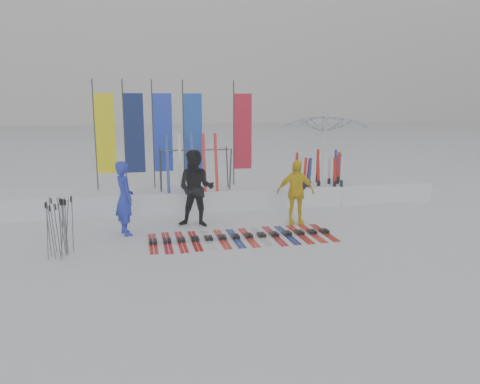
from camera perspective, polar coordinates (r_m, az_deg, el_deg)
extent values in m
plane|color=white|center=(10.03, 0.87, -7.36)|extent=(120.00, 120.00, 0.00)
cube|color=white|center=(14.33, -3.39, -0.57)|extent=(14.00, 1.60, 0.60)
imported|color=#2031BE|center=(11.48, -13.90, -0.74)|extent=(0.61, 0.75, 1.78)
imported|color=black|center=(11.95, -5.38, 0.42)|extent=(1.14, 1.00, 1.96)
imported|color=yellow|center=(12.25, 6.79, -0.02)|extent=(1.02, 0.51, 1.68)
imported|color=white|center=(16.33, 10.29, 4.62)|extent=(3.76, 3.80, 2.81)
cube|color=red|center=(10.79, -10.57, -6.04)|extent=(0.17, 1.57, 0.07)
cube|color=red|center=(10.80, -8.88, -5.96)|extent=(0.17, 1.67, 0.07)
cube|color=red|center=(10.82, -7.20, -5.88)|extent=(0.17, 1.68, 0.07)
cube|color=#AF150E|center=(10.86, -5.52, -5.79)|extent=(0.17, 1.61, 0.07)
cube|color=silver|center=(10.90, -3.86, -5.70)|extent=(0.17, 1.66, 0.07)
cube|color=red|center=(10.95, -2.21, -5.61)|extent=(0.17, 1.57, 0.07)
cube|color=navy|center=(11.00, -0.57, -5.51)|extent=(0.17, 1.58, 0.07)
cube|color=red|center=(11.07, 1.04, -5.41)|extent=(0.17, 1.61, 0.07)
cube|color=#B5B7BC|center=(11.15, 2.64, -5.30)|extent=(0.17, 1.59, 0.07)
cube|color=#AD0D18|center=(11.23, 4.21, -5.20)|extent=(0.17, 1.68, 0.07)
cube|color=navy|center=(11.32, 5.75, -5.09)|extent=(0.17, 1.62, 0.07)
cube|color=red|center=(11.43, 7.27, -4.98)|extent=(0.17, 1.66, 0.07)
cube|color=red|center=(11.53, 8.76, -4.87)|extent=(0.17, 1.62, 0.07)
cube|color=#B3180E|center=(11.65, 10.22, -4.75)|extent=(0.17, 1.58, 0.07)
cylinder|color=#595B60|center=(10.60, -19.74, -3.60)|extent=(0.04, 0.16, 1.21)
cylinder|color=#595B60|center=(10.45, -20.56, -3.92)|extent=(0.07, 0.08, 1.19)
cylinder|color=#595B60|center=(10.36, -20.69, -3.96)|extent=(0.09, 0.16, 1.22)
cylinder|color=#595B60|center=(10.56, -21.84, -3.79)|extent=(0.09, 0.08, 1.22)
cylinder|color=#595B60|center=(10.29, -22.30, -4.30)|extent=(0.03, 0.11, 1.18)
cylinder|color=#595B60|center=(10.37, -20.33, -4.01)|extent=(0.15, 0.02, 1.19)
cylinder|color=#595B60|center=(10.44, -20.92, -3.88)|extent=(0.11, 0.02, 1.22)
cylinder|color=#595B60|center=(10.05, -21.38, -4.56)|extent=(0.07, 0.09, 1.19)
cylinder|color=#595B60|center=(10.25, -21.05, -4.37)|extent=(0.04, 0.13, 1.14)
cylinder|color=#595B60|center=(10.49, -20.44, -3.85)|extent=(0.02, 0.05, 1.20)
cylinder|color=#595B60|center=(10.36, -20.83, -3.99)|extent=(0.15, 0.14, 1.21)
cylinder|color=#595B60|center=(10.17, -22.43, -4.38)|extent=(0.07, 0.04, 1.22)
cylinder|color=#595B60|center=(10.14, -21.99, -4.59)|extent=(0.06, 0.15, 1.14)
cylinder|color=#383A3F|center=(14.15, -17.25, 6.59)|extent=(0.04, 0.04, 3.20)
cube|color=#F0EF0C|center=(14.13, -16.09, 6.85)|extent=(0.55, 0.03, 2.30)
cylinder|color=#383A3F|center=(14.04, -13.91, 6.73)|extent=(0.04, 0.04, 3.20)
cube|color=#0C1B55|center=(14.04, -12.73, 6.98)|extent=(0.55, 0.03, 2.30)
cylinder|color=#383A3F|center=(14.16, -10.54, 6.90)|extent=(0.04, 0.04, 3.20)
cube|color=blue|center=(14.17, -9.37, 7.14)|extent=(0.55, 0.03, 2.30)
cylinder|color=#383A3F|center=(14.28, -6.90, 7.03)|extent=(0.04, 0.04, 3.20)
cube|color=blue|center=(14.31, -5.74, 7.26)|extent=(0.55, 0.03, 2.30)
cylinder|color=#383A3F|center=(14.47, -0.77, 7.16)|extent=(0.04, 0.04, 3.20)
cube|color=red|center=(14.53, 0.36, 7.37)|extent=(0.55, 0.03, 2.30)
cylinder|color=#383A3F|center=(13.37, -9.61, 2.50)|extent=(0.04, 0.30, 1.23)
cylinder|color=#383A3F|center=(13.87, -9.72, 2.79)|extent=(0.04, 0.30, 1.23)
cylinder|color=#383A3F|center=(13.62, -1.17, 2.80)|extent=(0.04, 0.30, 1.23)
cylinder|color=#383A3F|center=(14.10, -1.57, 3.08)|extent=(0.04, 0.30, 1.23)
cylinder|color=#383A3F|center=(13.64, -5.53, 5.11)|extent=(2.00, 0.04, 0.04)
cube|color=red|center=(14.39, 8.21, 1.13)|extent=(0.09, 0.04, 1.46)
cube|color=red|center=(15.06, 11.84, 1.75)|extent=(0.09, 0.03, 1.62)
cube|color=navy|center=(15.50, 11.92, 1.77)|extent=(0.09, 0.04, 1.50)
cube|color=red|center=(14.59, 11.47, 1.18)|extent=(0.09, 0.03, 1.47)
cube|color=navy|center=(15.42, 11.45, 2.03)|extent=(0.09, 0.04, 1.65)
cube|color=red|center=(15.55, 11.77, 1.77)|extent=(0.09, 0.03, 1.48)
cube|color=red|center=(14.61, 9.57, 1.25)|extent=(0.09, 0.04, 1.46)
cube|color=silver|center=(15.05, 10.81, 1.51)|extent=(0.09, 0.03, 1.48)
cube|color=navy|center=(14.37, 8.43, 1.19)|extent=(0.09, 0.04, 1.50)
cube|color=silver|center=(14.64, 12.25, 1.28)|extent=(0.09, 0.05, 1.52)
cube|color=red|center=(14.15, 7.85, 1.12)|extent=(0.09, 0.04, 1.53)
cube|color=red|center=(15.16, 9.39, 2.00)|extent=(0.09, 0.02, 1.67)
cube|color=red|center=(15.01, 6.78, 1.80)|extent=(0.09, 0.03, 1.58)
cube|color=silver|center=(14.86, 7.29, 1.71)|extent=(0.09, 0.03, 1.59)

